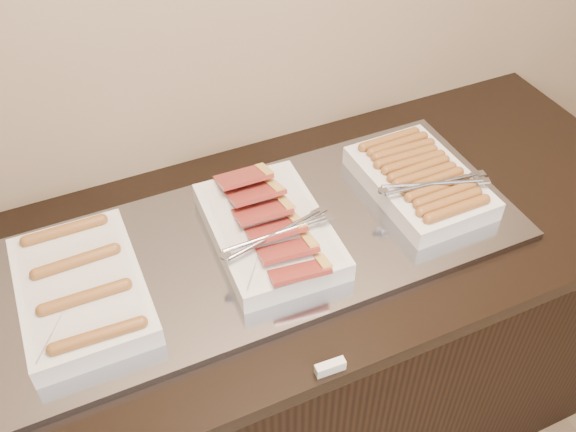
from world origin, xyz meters
The scene contains 6 objects.
counter centered at (0.00, 2.13, 0.45)m, with size 2.06×0.76×0.90m.
warming_tray centered at (0.01, 2.13, 0.91)m, with size 1.20×0.50×0.02m, color #91939E.
dish_left centered at (-0.39, 2.13, 0.95)m, with size 0.25×0.37×0.07m.
dish_center centered at (0.03, 2.13, 0.95)m, with size 0.28×0.40×0.09m.
dish_right centered at (0.43, 2.13, 0.95)m, with size 0.27×0.35×0.08m.
label_holder centered at (0.00, 1.77, 0.91)m, with size 0.06×0.02×0.02m, color silver.
Camera 1 is at (-0.36, 1.18, 1.96)m, focal length 40.00 mm.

